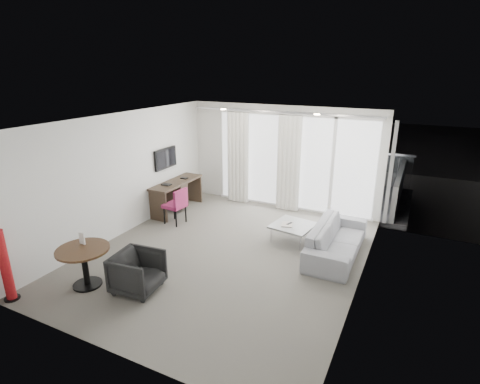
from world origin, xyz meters
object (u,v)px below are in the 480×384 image
at_px(coffee_table, 293,232).
at_px(sofa, 337,240).
at_px(red_lamp, 5,266).
at_px(rattan_chair_a, 322,189).
at_px(rattan_chair_b, 348,186).
at_px(round_table, 85,267).
at_px(desk, 177,196).
at_px(tub_armchair, 138,272).
at_px(desk_chair, 175,206).

xyz_separation_m(coffee_table, sofa, (0.95, -0.20, 0.13)).
distance_m(red_lamp, sofa, 5.69).
xyz_separation_m(rattan_chair_a, rattan_chair_b, (0.58, 0.52, -0.01)).
relative_size(coffee_table, rattan_chair_a, 1.06).
xyz_separation_m(red_lamp, rattan_chair_b, (3.82, 7.09, -0.22)).
height_order(round_table, rattan_chair_b, rattan_chair_b).
bearing_deg(rattan_chair_a, desk, -167.04).
height_order(round_table, rattan_chair_a, rattan_chair_a).
bearing_deg(tub_armchair, sofa, -50.70).
relative_size(desk_chair, sofa, 0.41).
distance_m(coffee_table, rattan_chair_b, 3.17).
xyz_separation_m(desk_chair, round_table, (0.22, -2.82, -0.09)).
bearing_deg(desk, desk_chair, -58.50).
height_order(desk, tub_armchair, desk).
xyz_separation_m(desk, red_lamp, (-0.11, -4.34, 0.21)).
xyz_separation_m(tub_armchair, sofa, (2.62, 2.68, -0.02)).
relative_size(tub_armchair, rattan_chair_b, 0.97).
distance_m(desk, rattan_chair_b, 4.62).
bearing_deg(rattan_chair_b, desk_chair, -123.14).
height_order(desk, round_table, desk).
xyz_separation_m(round_table, tub_armchair, (0.87, 0.27, -0.01)).
relative_size(red_lamp, sofa, 0.56).
height_order(tub_armchair, rattan_chair_b, rattan_chair_b).
height_order(red_lamp, rattan_chair_a, red_lamp).
xyz_separation_m(desk_chair, sofa, (3.72, 0.13, -0.12)).
xyz_separation_m(round_table, rattan_chair_b, (3.06, 6.27, 0.03)).
bearing_deg(rattan_chair_a, red_lamp, -138.83).
height_order(round_table, coffee_table, round_table).
bearing_deg(tub_armchair, coffee_table, -36.40).
bearing_deg(coffee_table, rattan_chair_b, 80.53).
distance_m(desk_chair, rattan_chair_b, 4.76).
relative_size(desk, rattan_chair_a, 2.17).
height_order(desk, rattan_chair_a, desk).
height_order(tub_armchair, coffee_table, tub_armchair).
bearing_deg(tub_armchair, desk, 18.78).
bearing_deg(coffee_table, rattan_chair_a, 91.29).
relative_size(desk, coffee_table, 2.03).
bearing_deg(rattan_chair_b, desk, -132.98).
distance_m(red_lamp, coffee_table, 5.18).
height_order(desk_chair, sofa, desk_chair).
xyz_separation_m(round_table, coffee_table, (2.54, 3.15, -0.16)).
bearing_deg(desk_chair, desk, 126.12).
relative_size(desk_chair, tub_armchair, 1.18).
bearing_deg(desk, rattan_chair_b, 36.55).
bearing_deg(coffee_table, round_table, -128.88).
bearing_deg(round_table, desk_chair, 94.50).
relative_size(tub_armchair, sofa, 0.34).
xyz_separation_m(coffee_table, rattan_chair_b, (0.52, 3.12, 0.19)).
xyz_separation_m(desk_chair, rattan_chair_b, (3.28, 3.45, -0.06)).
bearing_deg(tub_armchair, desk_chair, 16.90).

